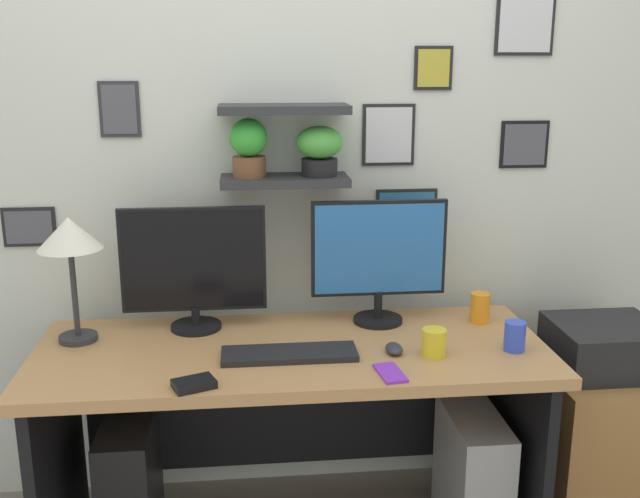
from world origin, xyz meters
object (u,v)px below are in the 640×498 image
Objects in this scene: desk at (291,396)px; computer_tower_left at (130,480)px; desk_lamp at (70,241)px; printer at (606,346)px; water_cup at (480,308)px; computer_tower_right at (472,477)px; pen_cup at (515,336)px; computer_mouse at (394,349)px; monitor_right at (379,256)px; monitor_left at (194,266)px; cell_phone at (390,373)px; scissors_tray at (194,384)px; coffee_mug at (434,342)px; keyboard at (289,354)px; drawer_cabinet at (596,441)px.

desk reaches higher than computer_tower_left.
printer is at bearing -2.05° from desk_lamp.
computer_tower_right is (-0.06, -0.21, -0.57)m from water_cup.
desk is 17.19× the size of pen_cup.
water_cup is 0.61m from computer_tower_right.
printer is at bearing 0.61° from desk.
computer_mouse is 0.21× the size of desk_lamp.
desk_lamp is at bearing -178.62° from water_cup.
monitor_right is 4.89× the size of pen_cup.
monitor_left is 0.80m from computer_tower_left.
cell_phone is 0.59m from scissors_tray.
coffee_mug reaches higher than cell_phone.
monitor_left reaches higher than coffee_mug.
computer_tower_left is (-1.28, -0.08, -0.58)m from water_cup.
pen_cup is at bearing 9.63° from scissors_tray.
keyboard is 0.47m from coffee_mug.
drawer_cabinet is at bearing 90.00° from printer.
scissors_tray is 1.11m from water_cup.
desk is at bearing -179.39° from drawer_cabinet.
monitor_right is 0.51m from keyboard.
desk_lamp reaches higher than keyboard.
coffee_mug is 0.28m from pen_cup.
computer_tower_right is at bearing -6.23° from computer_tower_left.
monitor_left reaches higher than keyboard.
printer is at bearing -5.77° from monitor_left.
computer_tower_right is (-0.09, 0.06, -0.56)m from pen_cup.
desk_lamp is 1.25m from coffee_mug.
desk_lamp is at bearing 135.22° from scissors_tray.
water_cup is at bearing 19.26° from keyboard.
pen_cup is at bearing -12.33° from desk.
coffee_mug is at bearing -156.59° from computer_tower_right.
desk is 0.26m from keyboard.
cell_phone is at bearing -134.74° from water_cup.
coffee_mug reaches higher than computer_tower_right.
keyboard is (-0.01, -0.14, 0.22)m from desk.
water_cup is (1.43, 0.03, -0.30)m from desk_lamp.
coffee_mug is 0.75× the size of scissors_tray.
monitor_left is 1.06× the size of computer_tower_right.
pen_cup is at bearing -16.83° from monitor_left.
pen_cup is 0.68m from drawer_cabinet.
monitor_left reaches higher than drawer_cabinet.
printer is (1.48, -0.15, -0.30)m from monitor_left.
water_cup is at bearing 34.43° from computer_mouse.
computer_tower_left is at bearing -15.83° from desk_lamp.
scissors_tray is (-0.59, -0.03, 0.01)m from cell_phone.
monitor_right reaches higher than computer_tower_right.
monitor_left is 1.13× the size of computer_tower_left.
keyboard is at bearing 179.27° from computer_mouse.
computer_tower_left is (-0.27, 0.37, -0.54)m from scissors_tray.
coffee_mug is at bearing -23.08° from monitor_left.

